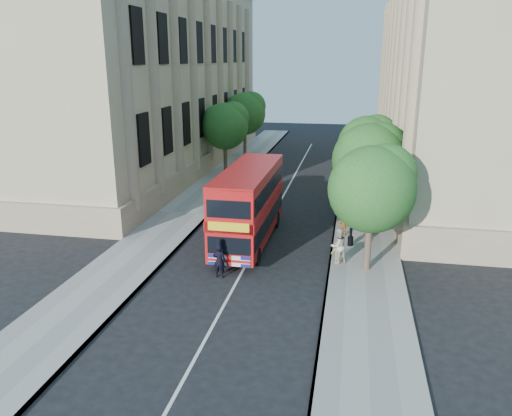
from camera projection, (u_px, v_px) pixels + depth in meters
The scene contains 17 objects.
ground at pixel (233, 288), 22.06m from camera, with size 120.00×120.00×0.00m, color black.
pavement_right at pixel (363, 224), 30.39m from camera, with size 3.50×80.00×0.12m, color gray.
pavement_left at pixel (184, 213), 32.51m from camera, with size 3.50×80.00×0.12m, color gray.
building_right at pixel (472, 69), 39.53m from camera, with size 12.00×38.00×18.00m, color tan.
building_left at pixel (145, 68), 44.60m from camera, with size 12.00×38.00×18.00m, color tan.
tree_right_near at pixel (373, 185), 22.63m from camera, with size 4.00×4.00×6.08m.
tree_right_mid at pixel (370, 156), 28.21m from camera, with size 4.20×4.20×6.37m.
tree_right_far at pixel (368, 142), 33.90m from camera, with size 4.00×4.00×6.15m.
tree_left_far at pixel (225, 124), 42.61m from camera, with size 4.00×4.00×6.30m.
tree_left_back at pixel (245, 111), 50.06m from camera, with size 4.20×4.20×6.65m.
lamp_post at pixel (353, 203), 26.07m from camera, with size 0.32×0.32×5.16m.
double_decker_bus at pixel (249, 203), 26.93m from camera, with size 2.43×8.86×4.08m.
box_van at pixel (248, 189), 33.09m from camera, with size 2.61×5.38×2.97m.
police_constable at pixel (219, 261), 22.94m from camera, with size 0.59×0.38×1.60m, color black.
woman_pedestrian at pixel (338, 246), 24.26m from camera, with size 0.86×0.67×1.76m, color beige.
child_a at pixel (344, 226), 28.04m from camera, with size 0.71×0.29×1.21m, color #BF7821.
child_b at pixel (338, 252), 24.52m from camera, with size 0.66×0.38×1.02m, color gold.
Camera 1 is at (4.84, -19.57, 9.70)m, focal length 35.00 mm.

